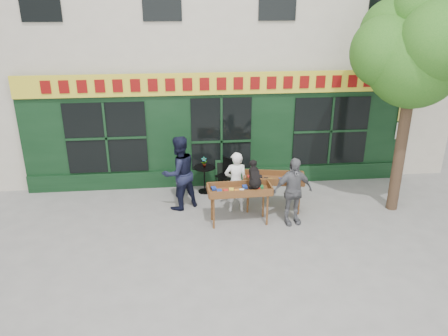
{
  "coord_description": "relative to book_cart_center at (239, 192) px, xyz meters",
  "views": [
    {
      "loc": [
        -1.18,
        -9.49,
        5.19
      ],
      "look_at": [
        -0.12,
        0.5,
        1.24
      ],
      "focal_mm": 35.0,
      "sensor_mm": 36.0,
      "label": 1
    }
  ],
  "objects": [
    {
      "name": "ground",
      "position": [
        -0.2,
        0.04,
        -0.82
      ],
      "size": [
        80.0,
        80.0,
        0.0
      ],
      "primitive_type": "plane",
      "color": "slate",
      "rests_on": "ground"
    },
    {
      "name": "building",
      "position": [
        -0.2,
        6.02,
        4.15
      ],
      "size": [
        14.0,
        7.26,
        10.0
      ],
      "color": "beige",
      "rests_on": "ground"
    },
    {
      "name": "street_tree",
      "position": [
        4.14,
        0.4,
        3.29
      ],
      "size": [
        3.05,
        2.9,
        5.6
      ],
      "color": "#382619",
      "rests_on": "ground"
    },
    {
      "name": "book_cart_center",
      "position": [
        0.0,
        0.0,
        0.0
      ],
      "size": [
        1.52,
        0.66,
        0.99
      ],
      "rotation": [
        0.0,
        0.0,
        0.03
      ],
      "color": "brown",
      "rests_on": "ground"
    },
    {
      "name": "dog",
      "position": [
        0.35,
        -0.05,
        0.47
      ],
      "size": [
        0.36,
        0.61,
        0.6
      ],
      "primitive_type": null,
      "rotation": [
        0.0,
        0.0,
        0.03
      ],
      "color": "black",
      "rests_on": "book_cart_center"
    },
    {
      "name": "woman",
      "position": [
        0.0,
        0.65,
        -0.02
      ],
      "size": [
        0.59,
        0.4,
        1.6
      ],
      "primitive_type": "imported",
      "rotation": [
        0.0,
        0.0,
        3.17
      ],
      "color": "white",
      "rests_on": "ground"
    },
    {
      "name": "book_cart_right",
      "position": [
        0.97,
        0.6,
        0.0
      ],
      "size": [
        1.59,
        0.89,
        0.99
      ],
      "rotation": [
        0.0,
        0.0,
        -0.19
      ],
      "color": "brown",
      "rests_on": "ground"
    },
    {
      "name": "man_right",
      "position": [
        1.27,
        -0.15,
        0.02
      ],
      "size": [
        1.04,
        0.57,
        1.69
      ],
      "primitive_type": "imported",
      "rotation": [
        0.0,
        0.0,
        0.16
      ],
      "color": "#5B5C61",
      "rests_on": "ground"
    },
    {
      "name": "bistro_table",
      "position": [
        -0.73,
        1.88,
        -0.28
      ],
      "size": [
        0.6,
        0.6,
        0.76
      ],
      "color": "black",
      "rests_on": "ground"
    },
    {
      "name": "bistro_chair_left",
      "position": [
        -1.37,
        1.79,
        -0.26
      ],
      "size": [
        0.39,
        0.39,
        0.95
      ],
      "rotation": [
        0.0,
        0.0,
        1.49
      ],
      "color": "black",
      "rests_on": "ground"
    },
    {
      "name": "bistro_chair_right",
      "position": [
        -0.11,
        1.99,
        -0.26
      ],
      "size": [
        0.51,
        0.51,
        0.95
      ],
      "rotation": [
        0.0,
        0.0,
        -0.87
      ],
      "color": "black",
      "rests_on": "ground"
    },
    {
      "name": "potted_plant",
      "position": [
        -0.73,
        1.88,
        0.09
      ],
      "size": [
        0.17,
        0.13,
        0.29
      ],
      "primitive_type": "imported",
      "rotation": [
        0.0,
        0.0,
        0.18
      ],
      "color": "gray",
      "rests_on": "bistro_table"
    },
    {
      "name": "man_left",
      "position": [
        -1.43,
        0.98,
        0.16
      ],
      "size": [
        1.2,
        1.12,
        1.96
      ],
      "primitive_type": "imported",
      "rotation": [
        0.0,
        0.0,
        3.67
      ],
      "color": "black",
      "rests_on": "ground"
    },
    {
      "name": "chalkboard",
      "position": [
        -0.1,
        2.23,
        -0.42
      ],
      "size": [
        0.57,
        0.21,
        0.79
      ],
      "rotation": [
        0.0,
        0.0,
        0.03
      ],
      "color": "black",
      "rests_on": "ground"
    }
  ]
}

